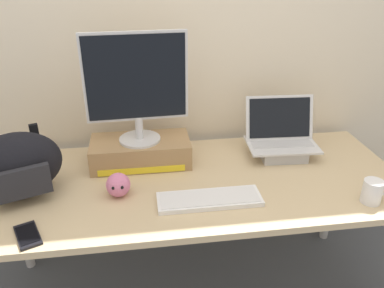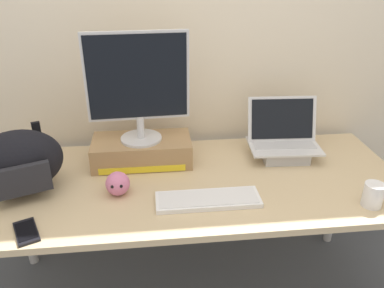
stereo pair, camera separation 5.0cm
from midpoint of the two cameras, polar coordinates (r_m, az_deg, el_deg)
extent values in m
cube|color=beige|center=(2.05, -0.86, 16.45)|extent=(7.00, 0.10, 2.60)
cube|color=tan|center=(1.79, 0.80, -5.61)|extent=(1.94, 0.80, 0.03)
cylinder|color=#B2B2B7|center=(2.38, -23.00, -9.46)|extent=(0.05, 0.05, 0.69)
cylinder|color=#B2B2B7|center=(2.52, 20.90, -6.92)|extent=(0.05, 0.05, 0.69)
cube|color=#9E7A51|center=(1.91, -6.61, -0.97)|extent=(0.48, 0.24, 0.12)
cube|color=yellow|center=(1.83, -6.53, -3.79)|extent=(0.40, 0.00, 0.03)
cylinder|color=silver|center=(1.88, -6.71, 0.83)|extent=(0.20, 0.20, 0.01)
cylinder|color=silver|center=(1.86, -6.81, 2.52)|extent=(0.04, 0.04, 0.11)
cube|color=silver|center=(1.77, -7.23, 9.77)|extent=(0.47, 0.04, 0.40)
cube|color=black|center=(1.76, -7.22, 9.67)|extent=(0.44, 0.02, 0.38)
cube|color=#ADADB2|center=(2.02, 13.95, -1.13)|extent=(0.23, 0.21, 0.06)
cube|color=silver|center=(2.00, 14.05, -0.29)|extent=(0.36, 0.25, 0.01)
cube|color=#B7B7BC|center=(2.01, 13.94, 0.09)|extent=(0.31, 0.14, 0.00)
cube|color=silver|center=(2.03, 13.79, 3.60)|extent=(0.35, 0.09, 0.22)
cube|color=black|center=(2.02, 13.83, 3.59)|extent=(0.32, 0.08, 0.19)
cube|color=white|center=(1.63, 3.26, -8.18)|extent=(0.43, 0.14, 0.02)
cube|color=silver|center=(1.62, 3.27, -7.84)|extent=(0.41, 0.12, 0.00)
ellipsoid|color=black|center=(1.78, -23.45, -2.44)|extent=(0.42, 0.32, 0.28)
cube|color=#232328|center=(1.69, -22.90, -4.98)|extent=(0.22, 0.11, 0.13)
cube|color=black|center=(1.88, -20.84, 0.04)|extent=(0.04, 0.03, 0.21)
cylinder|color=silver|center=(1.76, 25.81, -6.76)|extent=(0.08, 0.08, 0.10)
cube|color=black|center=(1.58, -22.31, -11.84)|extent=(0.13, 0.17, 0.01)
cube|color=black|center=(1.58, -22.35, -11.67)|extent=(0.11, 0.14, 0.00)
sphere|color=#CC7099|center=(1.68, -10.02, -5.74)|extent=(0.10, 0.10, 0.10)
sphere|color=black|center=(1.64, -10.76, -6.19)|extent=(0.01, 0.01, 0.01)
sphere|color=black|center=(1.63, -9.50, -6.14)|extent=(0.01, 0.01, 0.01)
camera|label=1|loc=(0.03, -89.15, 0.42)|focal=36.31mm
camera|label=2|loc=(0.03, 90.85, -0.42)|focal=36.31mm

